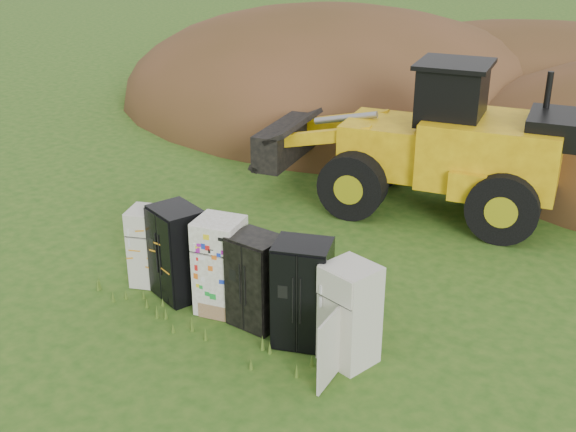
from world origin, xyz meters
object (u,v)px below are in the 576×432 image
(fridge_black_right, at_px, (302,293))
(fridge_sticker, at_px, (220,266))
(fridge_dark_mid, at_px, (257,281))
(fridge_leftmost, at_px, (150,247))
(wheel_loader, at_px, (410,135))
(fridge_black_side, at_px, (178,253))
(fridge_open_door, at_px, (350,314))

(fridge_black_right, bearing_deg, fridge_sticker, 158.42)
(fridge_dark_mid, bearing_deg, fridge_sticker, -178.04)
(fridge_leftmost, relative_size, fridge_black_right, 0.85)
(fridge_sticker, distance_m, wheel_loader, 6.79)
(fridge_black_side, bearing_deg, fridge_open_door, 17.08)
(fridge_dark_mid, bearing_deg, fridge_black_side, -176.61)
(fridge_black_side, bearing_deg, fridge_black_right, 17.81)
(fridge_leftmost, distance_m, wheel_loader, 7.19)
(fridge_sticker, xyz_separation_m, wheel_loader, (0.43, 6.71, 0.95))
(fridge_sticker, height_order, wheel_loader, wheel_loader)
(fridge_open_door, bearing_deg, fridge_black_side, -167.14)
(fridge_dark_mid, relative_size, wheel_loader, 0.23)
(fridge_dark_mid, bearing_deg, fridge_open_door, -0.03)
(fridge_leftmost, bearing_deg, fridge_dark_mid, -22.61)
(fridge_leftmost, distance_m, fridge_black_right, 3.72)
(fridge_leftmost, bearing_deg, fridge_open_door, -23.30)
(fridge_black_right, bearing_deg, wheel_loader, 80.17)
(fridge_sticker, relative_size, fridge_black_right, 0.98)
(fridge_black_right, xyz_separation_m, fridge_open_door, (0.97, -0.02, -0.06))
(fridge_sticker, bearing_deg, fridge_dark_mid, -13.98)
(fridge_black_right, xyz_separation_m, wheel_loader, (-1.43, 6.70, 0.92))
(fridge_black_side, height_order, wheel_loader, wheel_loader)
(fridge_dark_mid, bearing_deg, fridge_leftmost, -178.40)
(fridge_black_side, distance_m, fridge_sticker, 1.03)
(fridge_leftmost, height_order, fridge_open_door, fridge_open_door)
(fridge_dark_mid, distance_m, fridge_black_right, 1.01)
(fridge_open_door, xyz_separation_m, wheel_loader, (-2.40, 6.73, 0.99))
(fridge_dark_mid, height_order, fridge_open_door, fridge_open_door)
(fridge_dark_mid, height_order, fridge_black_right, fridge_black_right)
(fridge_leftmost, bearing_deg, wheel_loader, 47.88)
(fridge_open_door, bearing_deg, fridge_leftmost, -167.87)
(fridge_leftmost, bearing_deg, fridge_black_right, -22.93)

